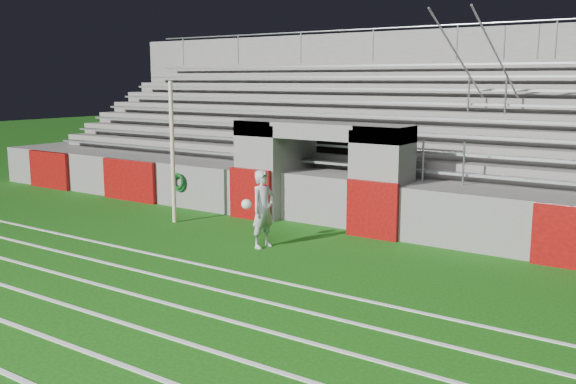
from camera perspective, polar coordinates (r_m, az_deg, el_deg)
The scene contains 6 objects.
ground at distance 13.78m, azimuth -4.97°, elevation -5.50°, with size 90.00×90.00×0.00m, color #134F0D.
field_post at distance 16.69m, azimuth -10.23°, elevation 3.45°, with size 0.11×0.11×3.63m, color beige.
field_markings at distance 10.62m, azimuth -22.77°, elevation -11.00°, with size 28.00×8.09×0.01m.
stadium_structure at distance 20.18m, azimuth 9.57°, elevation 3.65°, with size 26.00×8.48×5.42m.
goalkeeper_with_ball at distance 14.09m, azimuth -2.25°, elevation -1.52°, with size 0.72×0.67×1.72m.
hose_coil at distance 18.64m, azimuth -9.71°, elevation 0.85°, with size 0.51×0.14×0.56m.
Camera 1 is at (8.51, -10.20, 3.67)m, focal length 40.00 mm.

